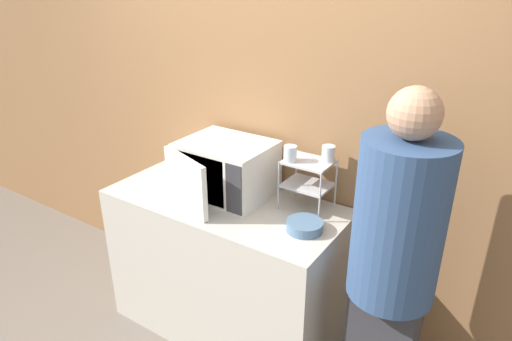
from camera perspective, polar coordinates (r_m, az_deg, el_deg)
The scene contains 8 objects.
wall_back at distance 2.79m, azimuth 0.28°, elevation 5.82°, with size 8.00×0.06×2.60m.
counter at distance 2.91m, azimuth -3.75°, elevation -11.91°, with size 1.42×0.64×0.93m.
microwave at distance 2.66m, azimuth -3.95°, elevation 0.16°, with size 0.52×0.56×0.32m.
dish_rack at distance 2.50m, azimuth 6.50°, elevation -0.51°, with size 0.26×0.21×0.29m.
glass_front_left at distance 2.44m, azimuth 4.30°, elevation 2.13°, with size 0.07×0.07×0.09m.
glass_back_right at distance 2.46m, azimuth 9.04°, elevation 2.11°, with size 0.07×0.07×0.09m.
bowl at distance 2.37m, azimuth 6.09°, elevation -6.93°, with size 0.19×0.19×0.05m.
person at distance 2.15m, azimuth 16.79°, elevation -10.60°, with size 0.39×0.39×1.77m.
Camera 1 is at (1.45, -1.54, 2.17)m, focal length 32.00 mm.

